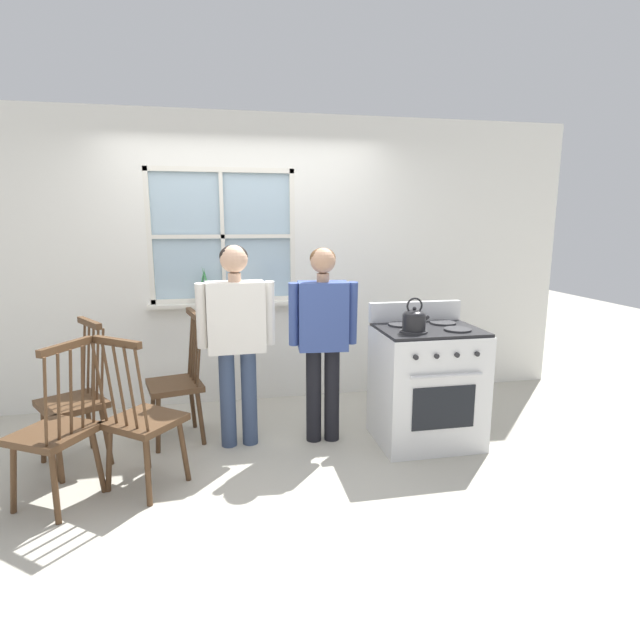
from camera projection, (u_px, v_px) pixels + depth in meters
ground_plane at (265, 463)px, 3.63m from camera, size 16.00×16.00×0.00m
wall_back at (250, 264)px, 4.72m from camera, size 6.40×0.16×2.70m
chair_by_window at (142, 421)px, 3.22m from camera, size 0.58×0.57×1.04m
chair_near_wall at (75, 402)px, 3.56m from camera, size 0.56×0.57×1.04m
chair_center_cluster at (178, 384)px, 3.95m from camera, size 0.49×0.50×1.04m
chair_near_stove at (56, 433)px, 3.03m from camera, size 0.56×0.56×1.04m
person_elderly_left at (236, 326)px, 3.76m from camera, size 0.59×0.23×1.56m
person_teen_center at (323, 328)px, 3.85m from camera, size 0.54×0.24×1.54m
stove at (426, 384)px, 3.93m from camera, size 0.78×0.68×1.08m
kettle at (414, 319)px, 3.66m from camera, size 0.21×0.17×0.25m
potted_plant at (204, 291)px, 4.60m from camera, size 0.13×0.13×0.35m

